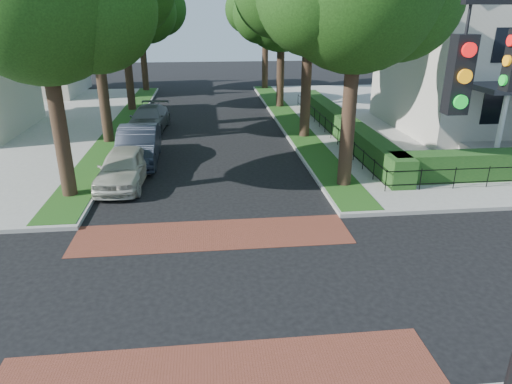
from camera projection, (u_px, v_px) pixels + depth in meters
ground at (216, 290)px, 12.01m from camera, size 120.00×120.00×0.00m
sidewalk_ne at (491, 117)px, 31.51m from camera, size 30.00×30.00×0.15m
crosswalk_far at (213, 235)px, 14.96m from camera, size 9.00×2.20×0.01m
crosswalk_near at (220, 380)px, 9.05m from camera, size 9.00×2.20×0.01m
grass_strip_ne at (290, 120)px, 30.15m from camera, size 1.60×29.80×0.02m
grass_strip_nw at (123, 124)px, 29.07m from camera, size 1.60×29.80×0.02m
tree_right_far at (282, 11)px, 32.43m from camera, size 7.25×6.23×9.74m
tree_right_back at (266, 7)px, 40.63m from camera, size 7.50×6.45×10.20m
tree_left_far at (124, 7)px, 31.24m from camera, size 7.00×6.02×9.86m
tree_left_back at (140, 5)px, 39.48m from camera, size 7.75×6.66×10.44m
hedge_main_road at (342, 125)px, 26.38m from camera, size 1.00×18.00×1.20m
fence_main_road at (328, 128)px, 26.35m from camera, size 0.06×18.00×0.90m
house_victorian at (509, 27)px, 26.28m from camera, size 13.00×13.05×12.48m
house_left_far at (19, 35)px, 38.19m from camera, size 10.00×9.00×10.14m
parked_car_front at (124, 167)px, 19.04m from camera, size 2.07×4.64×1.55m
parked_car_middle at (138, 145)px, 21.89m from camera, size 1.95×5.27×1.72m
parked_car_rear at (149, 119)px, 27.91m from camera, size 2.52×5.24×1.47m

